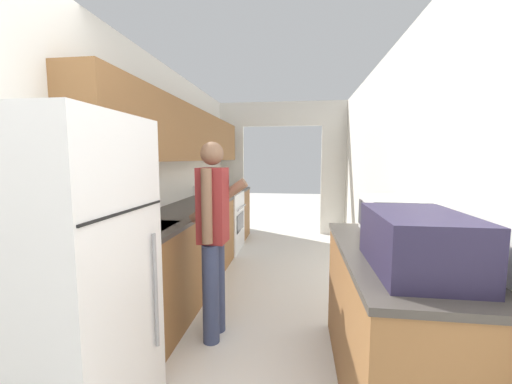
{
  "coord_description": "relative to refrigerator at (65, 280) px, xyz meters",
  "views": [
    {
      "loc": [
        0.32,
        -0.85,
        1.44
      ],
      "look_at": [
        -0.28,
        3.57,
        0.96
      ],
      "focal_mm": 22.0,
      "sensor_mm": 36.0,
      "label": 1
    }
  ],
  "objects": [
    {
      "name": "refrigerator",
      "position": [
        0.0,
        0.0,
        0.0
      ],
      "size": [
        0.73,
        0.72,
        1.66
      ],
      "color": "white",
      "rests_on": "ground_plane"
    },
    {
      "name": "counter_right",
      "position": [
        1.74,
        0.51,
        -0.38
      ],
      "size": [
        0.62,
        1.52,
        0.9
      ],
      "color": "brown",
      "rests_on": "ground_plane"
    },
    {
      "name": "suitcase",
      "position": [
        1.74,
        0.18,
        0.22
      ],
      "size": [
        0.41,
        0.66,
        0.28
      ],
      "color": "#231E38",
      "rests_on": "counter_right"
    },
    {
      "name": "wall_far_with_doorway",
      "position": [
        0.84,
        4.65,
        0.6
      ],
      "size": [
        2.79,
        0.06,
        2.5
      ],
      "color": "silver",
      "rests_on": "ground_plane"
    },
    {
      "name": "counter_left",
      "position": [
        -0.05,
        2.2,
        -0.38
      ],
      "size": [
        0.62,
        4.11,
        0.9
      ],
      "color": "brown",
      "rests_on": "ground_plane"
    },
    {
      "name": "range_oven",
      "position": [
        -0.04,
        3.36,
        -0.37
      ],
      "size": [
        0.66,
        0.79,
        1.04
      ],
      "color": "white",
      "rests_on": "ground_plane"
    },
    {
      "name": "wall_right",
      "position": [
        2.07,
        1.44,
        0.42
      ],
      "size": [
        0.06,
        7.56,
        2.5
      ],
      "color": "silver",
      "rests_on": "ground_plane"
    },
    {
      "name": "person",
      "position": [
        0.5,
        0.97,
        0.01
      ],
      "size": [
        0.51,
        0.38,
        1.57
      ],
      "rotation": [
        0.0,
        0.0,
        1.53
      ],
      "color": "#384266",
      "rests_on": "ground_plane"
    },
    {
      "name": "microwave",
      "position": [
        1.83,
        0.94,
        0.21
      ],
      "size": [
        0.38,
        0.46,
        0.26
      ],
      "color": "white",
      "rests_on": "counter_right"
    },
    {
      "name": "wall_left",
      "position": [
        -0.3,
        1.85,
        0.62
      ],
      "size": [
        0.38,
        7.56,
        2.5
      ],
      "color": "silver",
      "rests_on": "ground_plane"
    }
  ]
}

